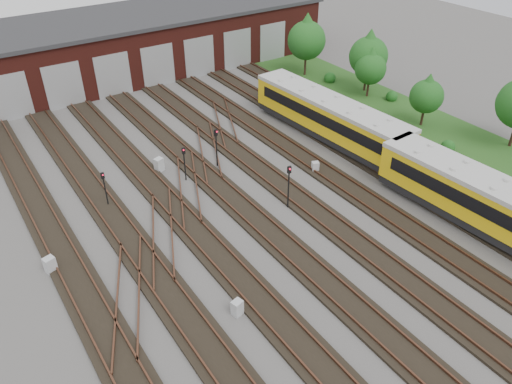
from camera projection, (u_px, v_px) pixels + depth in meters
ground at (358, 276)px, 29.68m from camera, size 120.00×120.00×0.00m
track_network at (349, 271)px, 29.95m from camera, size 30.40×70.00×0.33m
maintenance_shed at (110, 47)px, 55.36m from camera, size 51.00×12.50×6.35m
grass_verge at (434, 131)px, 45.36m from camera, size 8.00×55.00×0.05m
metro_train at (493, 207)px, 32.05m from camera, size 3.90×48.56×3.39m
signal_mast_0 at (184, 159)px, 37.51m from camera, size 0.28×0.26×2.83m
signal_mast_1 at (104, 185)px, 34.64m from camera, size 0.24×0.23×2.81m
signal_mast_2 at (289, 182)px, 34.35m from camera, size 0.28×0.27×3.38m
signal_mast_3 at (216, 143)px, 39.17m from camera, size 0.31×0.30×3.24m
relay_cabinet_0 at (50, 265)px, 29.75m from camera, size 0.75×0.68×1.05m
relay_cabinet_1 at (159, 165)px, 39.39m from camera, size 0.79×0.72×1.10m
relay_cabinet_2 at (237, 308)px, 26.98m from camera, size 0.67×0.60×0.95m
relay_cabinet_3 at (315, 167)px, 39.31m from camera, size 0.65×0.60×0.87m
relay_cabinet_4 at (332, 124)px, 45.48m from camera, size 0.73×0.66×1.03m
tree_0 at (307, 36)px, 54.59m from camera, size 4.20×4.20×6.96m
tree_1 at (371, 65)px, 50.08m from camera, size 3.16×3.16×5.24m
tree_2 at (369, 52)px, 50.89m from camera, size 3.97×3.97×6.58m
tree_3 at (427, 93)px, 44.61m from camera, size 3.03×3.03×5.02m
bush_0 at (448, 145)px, 41.97m from camera, size 1.19×1.19×1.19m
bush_1 at (330, 76)px, 54.96m from camera, size 1.28×1.28×1.28m
bush_2 at (392, 95)px, 50.80m from camera, size 1.18×1.18×1.18m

